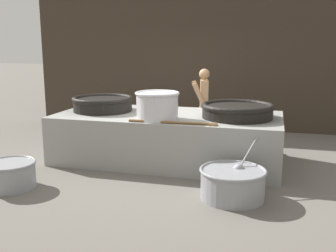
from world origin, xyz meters
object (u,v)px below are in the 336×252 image
at_px(giant_wok_far, 237,110).
at_px(prep_bowl_vegetables, 233,182).
at_px(cook, 203,104).
at_px(giant_wok_near, 103,103).
at_px(prep_bowl_meat, 10,174).
at_px(stock_pot, 157,105).

xyz_separation_m(giant_wok_far, prep_bowl_vegetables, (0.10, -1.42, -0.72)).
relative_size(giant_wok_far, cook, 0.77).
bearing_deg(giant_wok_far, cook, 121.58).
bearing_deg(giant_wok_far, prep_bowl_vegetables, -86.05).
relative_size(cook, prep_bowl_vegetables, 1.41).
xyz_separation_m(giant_wok_near, prep_bowl_vegetables, (2.48, -1.48, -0.73)).
height_order(cook, prep_bowl_meat, cook).
height_order(giant_wok_near, prep_bowl_meat, giant_wok_near).
distance_m(giant_wok_far, stock_pot, 1.30).
xyz_separation_m(giant_wok_near, giant_wok_far, (2.38, -0.06, -0.01)).
bearing_deg(prep_bowl_meat, giant_wok_far, 32.00).
bearing_deg(giant_wok_near, stock_pot, -23.91).
height_order(giant_wok_near, giant_wok_far, giant_wok_near).
height_order(prep_bowl_vegetables, prep_bowl_meat, prep_bowl_vegetables).
height_order(giant_wok_far, cook, cook).
relative_size(giant_wok_near, prep_bowl_vegetables, 1.00).
distance_m(giant_wok_far, cook, 1.49).
relative_size(giant_wok_far, stock_pot, 1.67).
bearing_deg(giant_wok_near, giant_wok_far, -1.34).
bearing_deg(giant_wok_near, prep_bowl_vegetables, -30.73).
bearing_deg(prep_bowl_vegetables, prep_bowl_meat, -172.06).
height_order(stock_pot, cook, cook).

